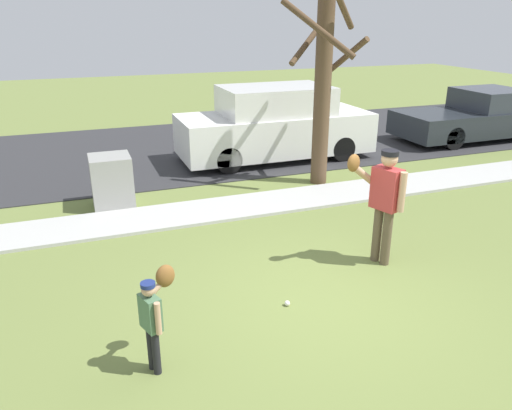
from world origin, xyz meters
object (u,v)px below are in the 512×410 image
baseball (287,303)px  street_tree_near (323,84)px  parked_van_white (275,125)px  parked_pickup_dark (480,117)px  utility_cabinet (112,181)px  person_adult (384,195)px  person_child (155,309)px

baseball → street_tree_near: size_ratio=0.02×
street_tree_near → parked_van_white: street_tree_near is taller
parked_pickup_dark → street_tree_near: bearing=18.0°
baseball → street_tree_near: bearing=58.4°
street_tree_near → utility_cabinet: bearing=179.0°
person_adult → utility_cabinet: size_ratio=1.72×
person_child → street_tree_near: (4.55, 5.08, 1.49)m
parked_van_white → parked_pickup_dark: parked_van_white is taller
utility_cabinet → street_tree_near: 4.85m
parked_pickup_dark → utility_cabinet: bearing=10.5°
utility_cabinet → parked_pickup_dark: parked_pickup_dark is taller
person_adult → parked_pickup_dark: size_ratio=0.34×
baseball → street_tree_near: street_tree_near is taller
parked_pickup_dark → person_adult: bearing=38.4°
parked_pickup_dark → baseball: bearing=35.3°
person_adult → street_tree_near: (0.94, 3.83, 1.11)m
street_tree_near → parked_pickup_dark: street_tree_near is taller
person_child → parked_pickup_dark: parked_pickup_dark is taller
person_adult → person_child: (-3.61, -1.26, -0.39)m
baseball → parked_pickup_dark: parked_pickup_dark is taller
parked_pickup_dark → parked_van_white: bearing=-0.5°
person_adult → baseball: (-1.81, -0.65, -1.08)m
person_child → baseball: bearing=-0.7°
person_adult → parked_pickup_dark: person_adult is taller
person_adult → utility_cabinet: bearing=-66.8°
person_adult → parked_pickup_dark: bearing=-161.1°
person_adult → utility_cabinet: 5.35m
person_child → parked_van_white: parked_van_white is taller
person_child → parked_pickup_dark: 13.27m
person_adult → parked_van_white: (0.75, 6.03, -0.21)m
parked_van_white → parked_pickup_dark: size_ratio=0.96×
baseball → parked_van_white: parked_van_white is taller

